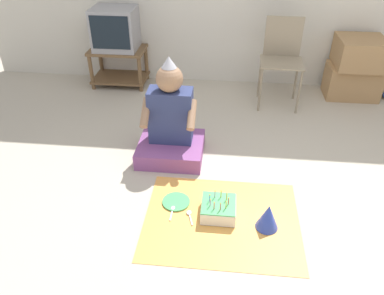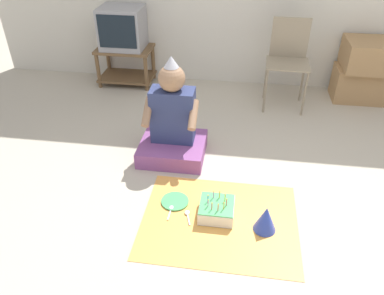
{
  "view_description": "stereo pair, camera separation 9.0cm",
  "coord_description": "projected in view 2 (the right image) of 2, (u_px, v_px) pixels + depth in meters",
  "views": [
    {
      "loc": [
        -0.31,
        -2.02,
        1.9
      ],
      "look_at": [
        -0.55,
        0.25,
        0.35
      ],
      "focal_mm": 35.0,
      "sensor_mm": 36.0,
      "label": 1
    },
    {
      "loc": [
        -0.22,
        -2.01,
        1.9
      ],
      "look_at": [
        -0.55,
        0.25,
        0.35
      ],
      "focal_mm": 35.0,
      "sensor_mm": 36.0,
      "label": 2
    }
  ],
  "objects": [
    {
      "name": "plastic_spoon_near",
      "position": [
        171.0,
        209.0,
        2.71
      ],
      "size": [
        0.04,
        0.15,
        0.01
      ],
      "color": "white",
      "rests_on": "party_cloth"
    },
    {
      "name": "tv_stand",
      "position": [
        126.0,
        62.0,
        4.41
      ],
      "size": [
        0.63,
        0.42,
        0.43
      ],
      "color": "brown",
      "rests_on": "ground_plane"
    },
    {
      "name": "party_hat_blue",
      "position": [
        266.0,
        219.0,
        2.5
      ],
      "size": [
        0.15,
        0.15,
        0.19
      ],
      "color": "blue",
      "rests_on": "party_cloth"
    },
    {
      "name": "folding_chair",
      "position": [
        288.0,
        56.0,
        3.81
      ],
      "size": [
        0.44,
        0.4,
        0.89
      ],
      "color": "gray",
      "rests_on": "ground_plane"
    },
    {
      "name": "birthday_cake",
      "position": [
        217.0,
        209.0,
        2.64
      ],
      "size": [
        0.24,
        0.24,
        0.17
      ],
      "color": "white",
      "rests_on": "party_cloth"
    },
    {
      "name": "ground_plane",
      "position": [
        263.0,
        213.0,
        2.69
      ],
      "size": [
        16.0,
        16.0,
        0.0
      ],
      "primitive_type": "plane",
      "color": "#BCB29E"
    },
    {
      "name": "plastic_spoon_far",
      "position": [
        188.0,
        214.0,
        2.66
      ],
      "size": [
        0.06,
        0.14,
        0.01
      ],
      "color": "white",
      "rests_on": "party_cloth"
    },
    {
      "name": "cardboard_box_stack",
      "position": [
        364.0,
        70.0,
        4.0
      ],
      "size": [
        0.57,
        0.48,
        0.66
      ],
      "color": "#A87F51",
      "rests_on": "ground_plane"
    },
    {
      "name": "person_seated",
      "position": [
        173.0,
        126.0,
        3.15
      ],
      "size": [
        0.55,
        0.5,
        0.89
      ],
      "color": "#8C4C8C",
      "rests_on": "ground_plane"
    },
    {
      "name": "party_cloth",
      "position": [
        219.0,
        220.0,
        2.62
      ],
      "size": [
        1.08,
        0.87,
        0.01
      ],
      "color": "#EFA84C",
      "rests_on": "ground_plane"
    },
    {
      "name": "tv",
      "position": [
        122.0,
        28.0,
        4.18
      ],
      "size": [
        0.48,
        0.41,
        0.45
      ],
      "color": "#99999E",
      "rests_on": "tv_stand"
    },
    {
      "name": "paper_plate",
      "position": [
        175.0,
        201.0,
        2.78
      ],
      "size": [
        0.21,
        0.21,
        0.01
      ],
      "color": "#4CB266",
      "rests_on": "party_cloth"
    }
  ]
}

